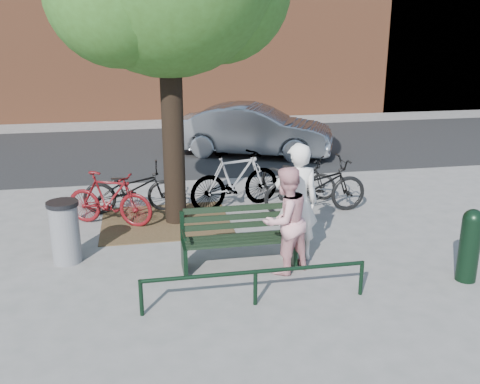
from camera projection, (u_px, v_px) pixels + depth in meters
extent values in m
plane|color=gray|center=(239.00, 267.00, 8.31)|extent=(90.00, 90.00, 0.00)
cube|color=brown|center=(166.00, 222.00, 10.19)|extent=(2.40, 2.00, 0.02)
cube|color=black|center=(187.00, 149.00, 16.28)|extent=(40.00, 7.00, 0.01)
cube|color=black|center=(184.00, 258.00, 8.10)|extent=(0.06, 0.52, 0.45)
cube|color=black|center=(182.00, 225.00, 8.18)|extent=(0.06, 0.06, 0.44)
cylinder|color=black|center=(184.00, 235.00, 7.88)|extent=(0.04, 0.36, 0.04)
cube|color=black|center=(291.00, 249.00, 8.40)|extent=(0.06, 0.52, 0.45)
cube|color=black|center=(288.00, 218.00, 8.48)|extent=(0.06, 0.06, 0.44)
cylinder|color=black|center=(294.00, 227.00, 8.18)|extent=(0.04, 0.36, 0.04)
cube|color=black|center=(239.00, 240.00, 8.18)|extent=(1.64, 0.46, 0.04)
cube|color=black|center=(236.00, 217.00, 8.31)|extent=(1.64, 0.03, 0.47)
cylinder|color=black|center=(141.00, 298.00, 6.84)|extent=(0.06, 0.06, 0.50)
cylinder|color=black|center=(255.00, 288.00, 7.11)|extent=(0.06, 0.06, 0.50)
cylinder|color=black|center=(361.00, 278.00, 7.38)|extent=(0.06, 0.06, 0.50)
cylinder|color=black|center=(256.00, 272.00, 7.05)|extent=(3.00, 0.06, 0.06)
cylinder|color=black|center=(173.00, 123.00, 9.67)|extent=(0.40, 0.40, 3.80)
imported|color=white|center=(296.00, 202.00, 8.34)|extent=(0.73, 0.51, 1.90)
imported|color=pink|center=(285.00, 221.00, 7.93)|extent=(0.99, 0.91, 1.64)
cylinder|color=black|center=(469.00, 250.00, 7.74)|extent=(0.29, 0.29, 0.95)
sphere|color=black|center=(473.00, 219.00, 7.60)|extent=(0.29, 0.29, 0.29)
cylinder|color=gray|center=(65.00, 234.00, 8.36)|extent=(0.45, 0.45, 0.94)
cylinder|color=black|center=(62.00, 204.00, 8.21)|extent=(0.49, 0.49, 0.07)
imported|color=black|center=(131.00, 188.00, 10.61)|extent=(1.91, 0.72, 1.00)
imported|color=#520B0F|center=(109.00, 199.00, 9.92)|extent=(1.75, 1.16, 1.02)
imported|color=black|center=(315.00, 186.00, 10.56)|extent=(2.14, 0.83, 1.11)
imported|color=gray|center=(235.00, 180.00, 10.84)|extent=(2.08, 1.14, 1.20)
imported|color=black|center=(298.00, 176.00, 11.65)|extent=(1.73, 1.50, 0.90)
imported|color=gray|center=(254.00, 130.00, 15.26)|extent=(4.69, 3.15, 1.46)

